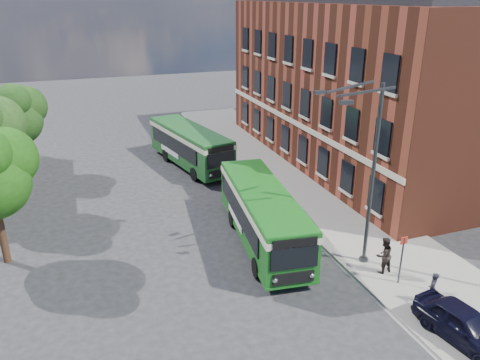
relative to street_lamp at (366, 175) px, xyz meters
name	(u,v)px	position (x,y,z in m)	size (l,w,h in m)	color
ground	(252,262)	(-4.84, 2.00, -4.79)	(120.00, 120.00, 0.00)	#262628
pavement	(304,185)	(2.16, 10.00, -4.72)	(6.00, 48.00, 0.15)	gray
kerb_line	(263,192)	(-0.89, 10.00, -4.79)	(0.12, 48.00, 0.01)	beige
brick_office	(366,72)	(9.16, 14.00, 2.18)	(12.10, 26.00, 14.20)	brown
street_lamp	(366,175)	(0.00, 0.00, 0.00)	(2.96, 2.38, 9.00)	#323437
bus_stop_sign	(402,257)	(0.76, -2.20, -3.28)	(0.35, 0.08, 2.52)	#323437
bus_front	(263,212)	(-3.58, 3.69, -2.96)	(3.74, 10.39, 3.02)	#176219
bus_rear	(190,143)	(-4.21, 16.85, -2.96)	(4.53, 10.06, 3.02)	#1C5721
parked_car	(464,325)	(0.62, -6.21, -3.95)	(1.63, 4.05, 1.38)	black
pedestrian_a	(433,289)	(1.05, -3.99, -3.89)	(0.55, 0.36, 1.51)	black
pedestrian_b	(384,255)	(0.61, -1.18, -3.73)	(0.89, 0.69, 1.82)	black
tree_right	(17,114)	(-16.14, 18.96, -0.10)	(4.10, 3.90, 6.92)	#341F13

